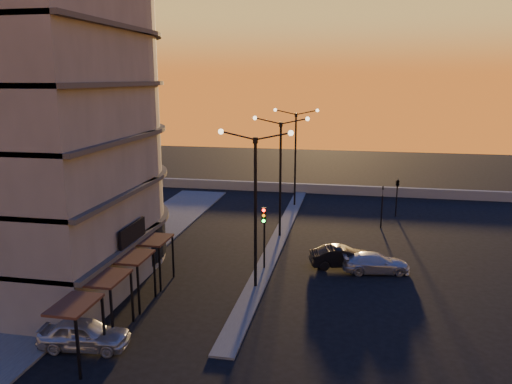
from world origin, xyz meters
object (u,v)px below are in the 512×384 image
object	(u,v)px
car_wagon	(376,263)
car_sedan	(342,257)
streetlamp_mid	(280,168)
traffic_light_main	(264,228)
car_hatchback	(84,334)

from	to	relation	value
car_wagon	car_sedan	bearing A→B (deg)	65.53
streetlamp_mid	traffic_light_main	distance (m)	7.62
car_sedan	traffic_light_main	bearing A→B (deg)	93.67
car_hatchback	car_sedan	size ratio (longest dim) A/B	0.99
traffic_light_main	car_hatchback	bearing A→B (deg)	-120.25
traffic_light_main	car_hatchback	world-z (taller)	traffic_light_main
streetlamp_mid	traffic_light_main	size ratio (longest dim) A/B	2.24
traffic_light_main	car_wagon	bearing A→B (deg)	8.22
streetlamp_mid	car_wagon	world-z (taller)	streetlamp_mid
streetlamp_mid	traffic_light_main	xyz separation A→B (m)	(0.00, -7.13, -2.70)
streetlamp_mid	car_wagon	bearing A→B (deg)	-40.26
car_hatchback	car_sedan	xyz separation A→B (m)	(11.50, 12.75, -0.02)
traffic_light_main	car_sedan	distance (m)	5.69
car_hatchback	car_sedan	bearing A→B (deg)	-47.99
streetlamp_mid	car_sedan	bearing A→B (deg)	-47.87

